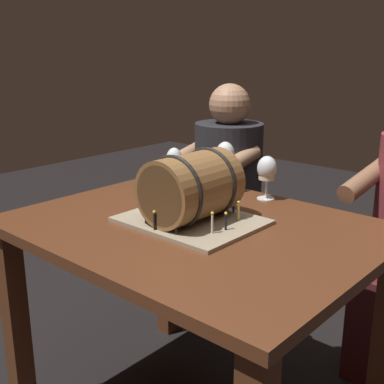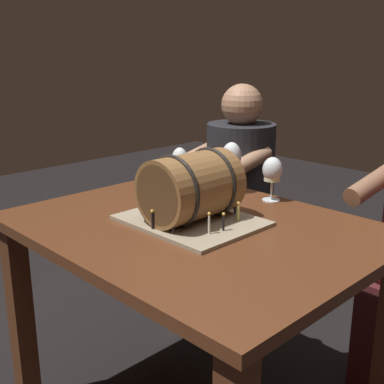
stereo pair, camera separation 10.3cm
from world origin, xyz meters
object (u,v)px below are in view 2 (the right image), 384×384
Objects in this scene: dining_table at (195,261)px; menu_card at (222,172)px; wine_glass_empty at (180,163)px; person_seated_left at (239,212)px; beer_pint at (155,194)px; wine_glass_red at (231,158)px; wine_glass_white at (272,172)px; barrel_cake at (192,190)px.

dining_table is 0.44m from menu_card.
wine_glass_empty is 0.16× the size of person_seated_left.
dining_table is 7.03× the size of menu_card.
menu_card is 0.58m from person_seated_left.
beer_pint is at bearing -178.61° from dining_table.
person_seated_left is at bearing 126.11° from wine_glass_red.
wine_glass_red is 0.36m from beer_pint.
menu_card is (-0.03, -0.02, -0.05)m from wine_glass_red.
wine_glass_empty is (-0.29, -0.19, 0.02)m from wine_glass_white.
barrel_cake is 0.37m from wine_glass_red.
barrel_cake reaches higher than menu_card.
menu_card is (-0.17, 0.33, -0.03)m from barrel_cake.
wine_glass_empty is at bearing -124.64° from wine_glass_red.
person_seated_left is at bearing 141.46° from wine_glass_white.
beer_pint is at bearing -118.42° from wine_glass_white.
menu_card is at bearing -58.39° from person_seated_left.
wine_glass_red is (-0.17, -0.03, 0.03)m from wine_glass_white.
menu_card is at bearing -154.25° from wine_glass_red.
beer_pint is (0.08, -0.19, -0.06)m from wine_glass_empty.
barrel_cake is 0.37m from wine_glass_white.
wine_glass_red reaches higher than dining_table.
menu_card is 0.14× the size of person_seated_left.
person_seated_left is (-0.44, 0.74, -0.11)m from dining_table.
wine_glass_empty is 0.22m from beer_pint.
wine_glass_white is 0.43m from beer_pint.
wine_glass_empty is (-0.11, -0.16, -0.01)m from wine_glass_red.
wine_glass_empty is at bearing -72.65° from person_seated_left.
wine_glass_white reaches higher than dining_table.
barrel_cake is (-0.02, 0.00, 0.23)m from dining_table.
wine_glass_red is 0.61m from person_seated_left.
menu_card reaches higher than dining_table.
dining_table is at bearing -59.19° from person_seated_left.
wine_glass_red is 1.23× the size of menu_card.
beer_pint is (-0.03, -0.35, -0.07)m from wine_glass_red.
dining_table is 0.41m from wine_glass_empty.
wine_glass_white is (0.02, 0.37, 0.24)m from dining_table.
wine_glass_empty is 1.14× the size of menu_card.
wine_glass_empty is 0.68m from person_seated_left.
wine_glass_white is 0.89× the size of wine_glass_empty.
barrel_cake reaches higher than wine_glass_white.
menu_card is at bearing 119.81° from dining_table.
menu_card reaches higher than beer_pint.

